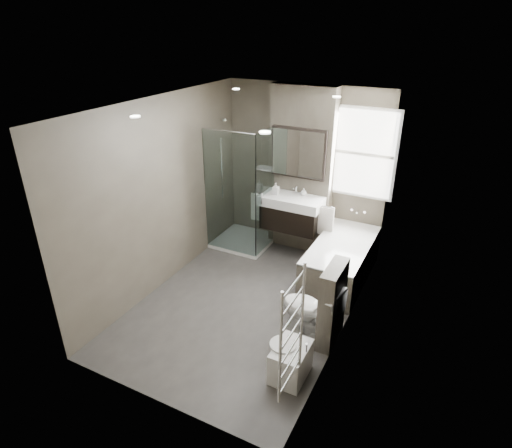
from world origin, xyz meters
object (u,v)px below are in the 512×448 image
Objects in this scene: vanity at (291,212)px; bidet at (290,361)px; toilet at (311,310)px; bathtub at (341,259)px.

vanity reaches higher than bidet.
vanity is at bearing -141.69° from toilet.
bathtub is (0.92, -0.33, -0.43)m from vanity.
bidet is at bearing 12.37° from toilet.
toilet is at bearing -88.14° from bathtub.
toilet reaches higher than bidet.
bathtub is at bearing -169.40° from toilet.
bathtub is 1.39m from toilet.
bidet is at bearing -67.19° from vanity.
bathtub is 2.09m from bidet.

